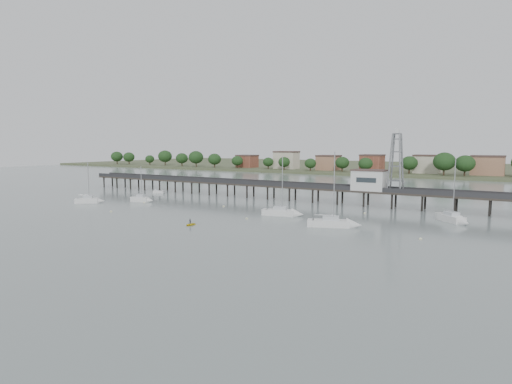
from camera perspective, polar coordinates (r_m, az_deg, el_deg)
ground_plane at (r=74.93m, az=-18.78°, el=-5.95°), size 500.00×500.00×0.00m
pier at (r=121.30m, az=3.42°, el=0.77°), size 150.00×5.00×5.50m
pier_building at (r=111.59m, az=14.85°, el=1.57°), size 8.40×5.40×5.30m
lattice_tower at (r=109.67m, az=18.17°, el=3.71°), size 3.20×3.20×15.50m
sailboat_d at (r=82.53m, az=11.04°, el=-4.17°), size 9.53×5.74×15.07m
sailboat_b at (r=120.47m, az=-14.79°, el=-0.97°), size 6.25×3.20×10.14m
sailboat_e at (r=94.22m, az=25.06°, el=-3.35°), size 7.36×7.63×13.57m
sailboat_c at (r=93.94m, az=4.05°, el=-2.80°), size 8.72×4.39×13.82m
sailboat_a at (r=122.48m, az=-21.06°, el=-1.07°), size 6.31×6.10×11.37m
white_tender at (r=140.89m, az=-12.88°, el=0.02°), size 3.87×2.62×1.39m
yellow_dinghy at (r=83.90m, az=-8.77°, el=-4.40°), size 1.79×0.57×2.48m
dinghy_occupant at (r=83.90m, az=-8.77°, el=-4.40°), size 0.70×1.12×0.25m
mooring_buoys at (r=95.22m, az=-0.93°, el=-3.00°), size 72.45×28.80×0.39m
far_shore at (r=292.08m, az=20.26°, el=3.06°), size 500.00×170.00×10.40m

